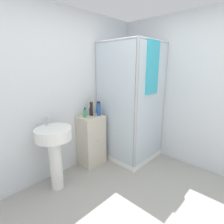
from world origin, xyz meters
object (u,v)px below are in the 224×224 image
at_px(shampoo_bottle_blue, 99,109).
at_px(lotion_bottle_white, 88,111).
at_px(sink, 54,145).
at_px(soap_dispenser, 85,113).
at_px(shampoo_bottle_tall_black, 91,108).

relative_size(shampoo_bottle_blue, lotion_bottle_white, 1.57).
relative_size(sink, soap_dispenser, 6.30).
height_order(sink, shampoo_bottle_blue, shampoo_bottle_blue).
distance_m(sink, shampoo_bottle_blue, 0.94).
bearing_deg(soap_dispenser, lotion_bottle_white, 26.67).
distance_m(shampoo_bottle_tall_black, lotion_bottle_white, 0.09).
xyz_separation_m(shampoo_bottle_tall_black, shampoo_bottle_blue, (0.09, -0.08, -0.01)).
relative_size(shampoo_bottle_tall_black, lotion_bottle_white, 1.71).
bearing_deg(shampoo_bottle_tall_black, sink, -169.08).
xyz_separation_m(soap_dispenser, shampoo_bottle_blue, (0.22, -0.08, 0.05)).
height_order(shampoo_bottle_tall_black, shampoo_bottle_blue, shampoo_bottle_tall_black).
bearing_deg(shampoo_bottle_blue, lotion_bottle_white, 125.28).
bearing_deg(sink, shampoo_bottle_blue, 4.60).
bearing_deg(sink, soap_dispenser, 13.36).
bearing_deg(shampoo_bottle_blue, sink, -175.40).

